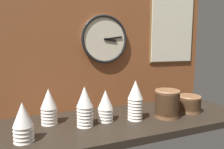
% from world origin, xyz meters
% --- Properties ---
extents(ground_plane, '(1.60, 0.56, 0.04)m').
position_xyz_m(ground_plane, '(0.00, 0.00, -0.02)').
color(ground_plane, black).
extents(wall_tiled_back, '(1.60, 0.03, 1.05)m').
position_xyz_m(wall_tiled_back, '(0.00, 0.27, 0.53)').
color(wall_tiled_back, brown).
rests_on(wall_tiled_back, ground_plane).
extents(cup_stack_left, '(0.09, 0.09, 0.20)m').
position_xyz_m(cup_stack_left, '(-0.42, 0.07, 0.10)').
color(cup_stack_left, white).
rests_on(cup_stack_left, ground_plane).
extents(cup_stack_center, '(0.09, 0.09, 0.18)m').
position_xyz_m(cup_stack_center, '(-0.11, -0.01, 0.09)').
color(cup_stack_center, white).
rests_on(cup_stack_center, ground_plane).
extents(cup_stack_far_left, '(0.09, 0.09, 0.18)m').
position_xyz_m(cup_stack_far_left, '(-0.55, -0.11, 0.09)').
color(cup_stack_far_left, white).
rests_on(cup_stack_far_left, ground_plane).
extents(cup_stack_center_left, '(0.09, 0.09, 0.22)m').
position_xyz_m(cup_stack_center_left, '(-0.25, -0.04, 0.11)').
color(cup_stack_center_left, white).
rests_on(cup_stack_center_left, ground_plane).
extents(cup_stack_center_right, '(0.09, 0.09, 0.24)m').
position_xyz_m(cup_stack_center_right, '(0.06, -0.05, 0.12)').
color(cup_stack_center_right, white).
rests_on(cup_stack_center_right, ground_plane).
extents(bowl_stack_right, '(0.15, 0.15, 0.17)m').
position_xyz_m(bowl_stack_right, '(0.26, -0.09, 0.09)').
color(bowl_stack_right, brown).
rests_on(bowl_stack_right, ground_plane).
extents(bowl_stack_far_right, '(0.15, 0.15, 0.11)m').
position_xyz_m(bowl_stack_far_right, '(0.46, -0.06, 0.06)').
color(bowl_stack_far_right, brown).
rests_on(bowl_stack_far_right, ground_plane).
extents(wall_clock, '(0.33, 0.03, 0.33)m').
position_xyz_m(wall_clock, '(-0.03, 0.23, 0.49)').
color(wall_clock, beige).
extents(menu_board, '(0.41, 0.01, 0.60)m').
position_xyz_m(menu_board, '(0.54, 0.24, 0.61)').
color(menu_board, olive).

